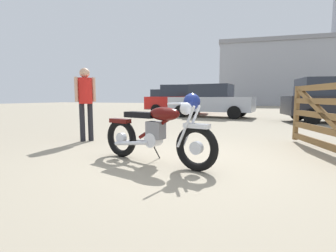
% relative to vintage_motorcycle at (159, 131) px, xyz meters
% --- Properties ---
extents(ground_plane, '(80.00, 80.00, 0.00)m').
position_rel_vintage_motorcycle_xyz_m(ground_plane, '(0.33, 0.33, -0.49)').
color(ground_plane, gray).
extents(vintage_motorcycle, '(2.04, 0.75, 1.07)m').
position_rel_vintage_motorcycle_xyz_m(vintage_motorcycle, '(0.00, 0.00, 0.00)').
color(vintage_motorcycle, black).
rests_on(vintage_motorcycle, ground_plane).
extents(bystander, '(0.34, 0.36, 1.66)m').
position_rel_vintage_motorcycle_xyz_m(bystander, '(-2.30, 1.23, 0.53)').
color(bystander, black).
rests_on(bystander, ground_plane).
extents(dark_sedan_left, '(4.13, 2.35, 1.78)m').
position_rel_vintage_motorcycle_xyz_m(dark_sedan_left, '(-3.44, 11.55, 0.43)').
color(dark_sedan_left, black).
rests_on(dark_sedan_left, ground_plane).
extents(white_estate_far, '(4.35, 2.24, 1.67)m').
position_rel_vintage_motorcycle_xyz_m(white_estate_far, '(-0.98, 9.44, 0.34)').
color(white_estate_far, black).
rests_on(white_estate_far, ground_plane).
extents(blue_hatchback_right, '(4.13, 2.34, 1.78)m').
position_rel_vintage_motorcycle_xyz_m(blue_hatchback_right, '(4.21, 8.21, 0.43)').
color(blue_hatchback_right, black).
rests_on(blue_hatchback_right, ground_plane).
extents(pale_sedan_back, '(4.77, 2.12, 1.74)m').
position_rel_vintage_motorcycle_xyz_m(pale_sedan_back, '(-6.00, 17.90, 0.45)').
color(pale_sedan_back, black).
rests_on(pale_sedan_back, ground_plane).
extents(industrial_building, '(19.98, 10.77, 17.78)m').
position_rel_vintage_motorcycle_xyz_m(industrial_building, '(5.36, 34.39, 3.74)').
color(industrial_building, '#9EA0A8').
rests_on(industrial_building, ground_plane).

